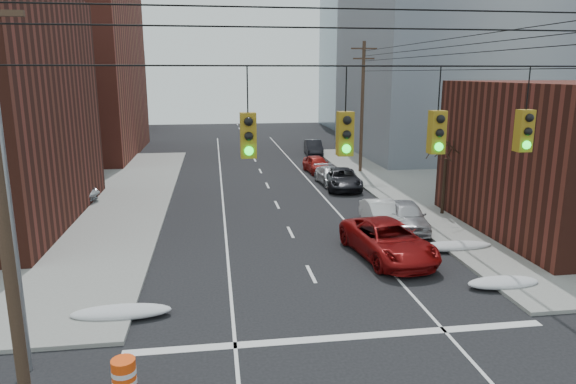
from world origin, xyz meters
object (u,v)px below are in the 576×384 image
object	(u,v)px
parked_car_d	(331,176)
parked_car_c	(342,179)
parked_car_b	(381,215)
lot_car_a	(14,206)
lot_car_b	(61,191)
parked_car_e	(317,164)
parked_car_a	(407,216)
parked_car_f	(313,147)
construction_barrel	(124,379)
red_pickup	(388,240)

from	to	relation	value
parked_car_d	parked_car_c	bearing A→B (deg)	-77.55
parked_car_b	lot_car_a	bearing A→B (deg)	169.97
lot_car_b	parked_car_b	bearing A→B (deg)	-93.47
parked_car_e	lot_car_b	world-z (taller)	lot_car_b
parked_car_b	parked_car_c	size ratio (longest dim) A/B	0.83
lot_car_a	lot_car_b	size ratio (longest dim) A/B	0.76
parked_car_a	parked_car_d	world-z (taller)	parked_car_a
parked_car_a	parked_car_e	world-z (taller)	parked_car_a
parked_car_f	construction_barrel	world-z (taller)	parked_car_f
red_pickup	construction_barrel	size ratio (longest dim) A/B	5.34
parked_car_c	parked_car_f	xyz separation A→B (m)	(0.97, 16.26, 0.04)
parked_car_d	construction_barrel	xyz separation A→B (m)	(-11.44, -25.67, -0.07)
parked_car_a	parked_car_c	xyz separation A→B (m)	(-0.97, 10.59, -0.04)
red_pickup	parked_car_e	bearing A→B (deg)	80.15
parked_car_a	lot_car_a	world-z (taller)	parked_car_a
parked_car_e	construction_barrel	size ratio (longest dim) A/B	3.76
parked_car_b	lot_car_b	size ratio (longest dim) A/B	0.88
parked_car_b	lot_car_a	world-z (taller)	parked_car_b
parked_car_a	parked_car_f	xyz separation A→B (m)	(0.00, 26.85, -0.01)
parked_car_e	parked_car_d	bearing A→B (deg)	-93.22
parked_car_b	parked_car_d	world-z (taller)	parked_car_b
parked_car_e	construction_barrel	bearing A→B (deg)	-115.23
parked_car_a	lot_car_b	bearing A→B (deg)	164.07
red_pickup	parked_car_b	size ratio (longest dim) A/B	1.38
parked_car_c	lot_car_a	distance (m)	21.86
parked_car_b	parked_car_d	bearing A→B (deg)	93.81
parked_car_d	parked_car_f	size ratio (longest dim) A/B	0.96
parked_car_c	parked_car_f	bearing A→B (deg)	92.15
parked_car_a	construction_barrel	world-z (taller)	parked_car_a
parked_car_c	construction_barrel	xyz separation A→B (m)	(-11.93, -24.00, -0.15)
parked_car_d	construction_barrel	distance (m)	28.10
parked_car_e	lot_car_b	xyz separation A→B (m)	(-18.90, -8.26, 0.12)
parked_car_f	parked_car_c	bearing A→B (deg)	-88.89
parked_car_e	construction_barrel	xyz separation A→B (m)	(-11.30, -30.50, -0.14)
red_pickup	lot_car_a	world-z (taller)	red_pickup
parked_car_d	parked_car_e	world-z (taller)	parked_car_e
parked_car_e	parked_car_a	bearing A→B (deg)	-89.55
parked_car_a	parked_car_f	world-z (taller)	parked_car_a
parked_car_d	lot_car_b	xyz separation A→B (m)	(-19.04, -3.43, 0.20)
parked_car_d	parked_car_a	bearing A→B (deg)	-87.14
parked_car_c	lot_car_a	xyz separation A→B (m)	(-21.21, -5.27, 0.04)
parked_car_a	construction_barrel	distance (m)	18.61
parked_car_f	lot_car_b	size ratio (longest dim) A/B	0.94
red_pickup	lot_car_a	bearing A→B (deg)	146.95
lot_car_b	construction_barrel	world-z (taller)	lot_car_b
parked_car_f	construction_barrel	xyz separation A→B (m)	(-12.90, -40.26, -0.19)
parked_car_b	lot_car_a	size ratio (longest dim) A/B	1.16
lot_car_a	construction_barrel	world-z (taller)	lot_car_a
red_pickup	parked_car_b	bearing A→B (deg)	67.67
parked_car_f	lot_car_a	distance (m)	30.91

